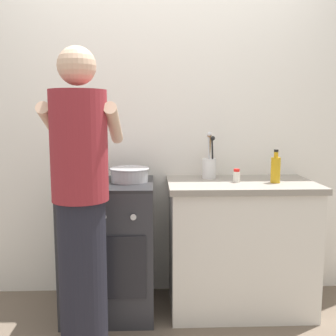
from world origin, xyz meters
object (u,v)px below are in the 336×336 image
(stove_range, at_px, (110,247))
(mixing_bowl, at_px, (130,174))
(utensil_crock, at_px, (209,165))
(pot, at_px, (88,174))
(oil_bottle, at_px, (276,169))
(person, at_px, (81,207))
(spice_bottle, at_px, (237,176))

(stove_range, xyz_separation_m, mixing_bowl, (0.14, 0.03, 0.50))
(mixing_bowl, bearing_deg, stove_range, -167.92)
(mixing_bowl, height_order, utensil_crock, utensil_crock)
(pot, distance_m, mixing_bowl, 0.28)
(pot, bearing_deg, oil_bottle, -3.26)
(pot, bearing_deg, person, -84.58)
(pot, distance_m, oil_bottle, 1.26)
(stove_range, bearing_deg, utensil_crock, 12.64)
(stove_range, bearing_deg, person, -98.96)
(person, bearing_deg, mixing_bowl, 68.60)
(mixing_bowl, distance_m, person, 0.63)
(stove_range, bearing_deg, pot, 172.46)
(utensil_crock, bearing_deg, pot, -170.63)
(mixing_bowl, distance_m, spice_bottle, 0.72)
(stove_range, distance_m, utensil_crock, 0.90)
(oil_bottle, bearing_deg, spice_bottle, 173.56)
(utensil_crock, distance_m, spice_bottle, 0.25)
(stove_range, distance_m, oil_bottle, 1.24)
(pot, xyz_separation_m, person, (0.05, -0.57, -0.10))
(stove_range, xyz_separation_m, oil_bottle, (1.12, -0.05, 0.54))
(utensil_crock, xyz_separation_m, person, (-0.79, -0.71, -0.14))
(oil_bottle, relative_size, person, 0.13)
(person, bearing_deg, spice_bottle, 28.86)
(stove_range, height_order, person, person)
(pot, bearing_deg, spice_bottle, -2.45)
(mixing_bowl, distance_m, utensil_crock, 0.58)
(person, bearing_deg, oil_bottle, 22.30)
(spice_bottle, height_order, oil_bottle, oil_bottle)
(stove_range, bearing_deg, oil_bottle, -2.72)
(pot, xyz_separation_m, oil_bottle, (1.26, -0.07, 0.04))
(stove_range, bearing_deg, mixing_bowl, 12.08)
(spice_bottle, bearing_deg, utensil_crock, 131.32)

